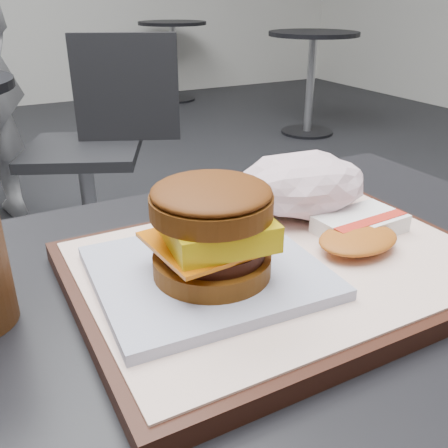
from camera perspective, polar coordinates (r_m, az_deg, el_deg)
serving_tray at (r=0.48m, az=6.49°, el=-4.93°), size 0.38×0.28×0.02m
breakfast_sandwich at (r=0.42m, az=-1.52°, el=-1.85°), size 0.20×0.18×0.09m
hash_brown at (r=0.52m, az=15.20°, el=-0.69°), size 0.12×0.10×0.02m
crumpled_wrapper at (r=0.56m, az=9.01°, el=4.49°), size 0.15×0.12×0.07m
neighbor_chair at (r=2.01m, az=-14.08°, el=9.74°), size 0.66×0.56×0.88m
bg_table_near at (r=3.95m, az=10.04°, el=18.14°), size 0.66×0.66×0.75m
bg_table_far at (r=5.22m, az=-5.85°, el=19.99°), size 0.66×0.66×0.75m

